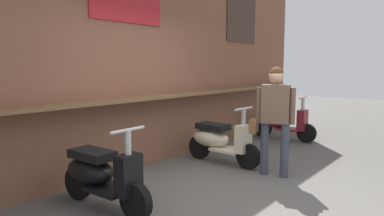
{
  "coord_description": "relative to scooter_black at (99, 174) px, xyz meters",
  "views": [
    {
      "loc": [
        -3.6,
        -2.16,
        1.61
      ],
      "look_at": [
        0.72,
        1.29,
        0.95
      ],
      "focal_mm": 32.77,
      "sensor_mm": 36.0,
      "label": 1
    }
  ],
  "objects": [
    {
      "name": "scooter_cream",
      "position": [
        2.4,
        -0.0,
        0.0
      ],
      "size": [
        0.46,
        1.4,
        0.97
      ],
      "rotation": [
        0.0,
        0.0,
        -1.61
      ],
      "color": "beige",
      "rests_on": "ground_plane"
    },
    {
      "name": "scooter_maroon",
      "position": [
        4.82,
        -0.0,
        0.0
      ],
      "size": [
        0.47,
        1.4,
        0.97
      ],
      "rotation": [
        0.0,
        0.0,
        -1.53
      ],
      "color": "maroon",
      "rests_on": "ground_plane"
    },
    {
      "name": "shopper_with_handbag",
      "position": [
        2.31,
        -1.03,
        0.58
      ],
      "size": [
        0.42,
        0.64,
        1.6
      ],
      "rotation": [
        0.0,
        0.0,
        3.47
      ],
      "color": "#383D4C",
      "rests_on": "ground_plane"
    },
    {
      "name": "scooter_black",
      "position": [
        0.0,
        0.0,
        0.0
      ],
      "size": [
        0.46,
        1.4,
        0.97
      ],
      "rotation": [
        0.0,
        0.0,
        -1.54
      ],
      "color": "black",
      "rests_on": "ground_plane"
    },
    {
      "name": "market_stall_facade",
      "position": [
        1.23,
        0.94,
        1.58
      ],
      "size": [
        10.95,
        0.61,
        3.93
      ],
      "color": "brown",
      "rests_on": "ground_plane"
    },
    {
      "name": "ground_plane",
      "position": [
        1.24,
        -1.08,
        -0.39
      ],
      "size": [
        30.67,
        30.67,
        0.0
      ],
      "primitive_type": "plane",
      "color": "#56544F"
    }
  ]
}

